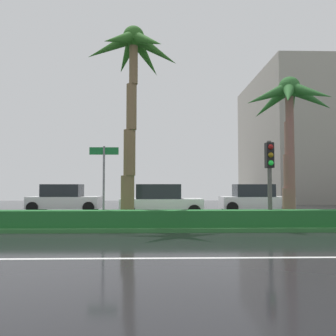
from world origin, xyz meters
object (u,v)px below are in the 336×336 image
object	(u,v)px
car_in_traffic_third	(161,201)
palm_tree_centre	(289,109)
street_name_sign	(104,174)
car_in_traffic_second	(64,199)
traffic_signal_median_right	(270,167)
car_in_traffic_fourth	(255,199)
palm_tree_centre_left	(133,73)

from	to	relation	value
car_in_traffic_third	palm_tree_centre	bearing A→B (deg)	-34.65
street_name_sign	car_in_traffic_second	size ratio (longest dim) A/B	0.70
traffic_signal_median_right	car_in_traffic_third	xyz separation A→B (m)	(-4.12, 5.21, -1.53)
car_in_traffic_second	car_in_traffic_fourth	xyz separation A→B (m)	(11.79, -0.35, 0.00)
street_name_sign	car_in_traffic_fourth	size ratio (longest dim) A/B	0.70
traffic_signal_median_right	car_in_traffic_third	bearing A→B (deg)	128.35
palm_tree_centre_left	car_in_traffic_third	size ratio (longest dim) A/B	1.92
street_name_sign	car_in_traffic_second	bearing A→B (deg)	114.86
car_in_traffic_fourth	palm_tree_centre_left	bearing A→B (deg)	-136.72
palm_tree_centre	traffic_signal_median_right	size ratio (longest dim) A/B	1.92
traffic_signal_median_right	palm_tree_centre_left	bearing A→B (deg)	165.48
car_in_traffic_second	car_in_traffic_third	xyz separation A→B (m)	(5.96, -3.11, 0.00)
palm_tree_centre_left	palm_tree_centre	distance (m)	6.83
car_in_traffic_second	palm_tree_centre	bearing A→B (deg)	-31.10
street_name_sign	car_in_traffic_second	world-z (taller)	street_name_sign
palm_tree_centre_left	traffic_signal_median_right	world-z (taller)	palm_tree_centre_left
palm_tree_centre_left	car_in_traffic_fourth	distance (m)	11.13
traffic_signal_median_right	palm_tree_centre	bearing A→B (deg)	46.26
street_name_sign	traffic_signal_median_right	bearing A→B (deg)	-1.08
car_in_traffic_second	palm_tree_centre_left	bearing A→B (deg)	-55.47
traffic_signal_median_right	car_in_traffic_second	world-z (taller)	traffic_signal_median_right
car_in_traffic_third	car_in_traffic_fourth	size ratio (longest dim) A/B	1.00
street_name_sign	car_in_traffic_third	size ratio (longest dim) A/B	0.70
street_name_sign	car_in_traffic_third	bearing A→B (deg)	67.04
street_name_sign	car_in_traffic_third	distance (m)	5.67
palm_tree_centre	street_name_sign	distance (m)	8.25
car_in_traffic_fourth	car_in_traffic_third	bearing A→B (deg)	-154.65
palm_tree_centre_left	car_in_traffic_third	bearing A→B (deg)	72.94
car_in_traffic_third	palm_tree_centre_left	bearing A→B (deg)	-107.06
traffic_signal_median_right	car_in_traffic_second	size ratio (longest dim) A/B	0.75
car_in_traffic_fourth	street_name_sign	bearing A→B (deg)	-135.49
palm_tree_centre_left	street_name_sign	bearing A→B (deg)	-128.01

